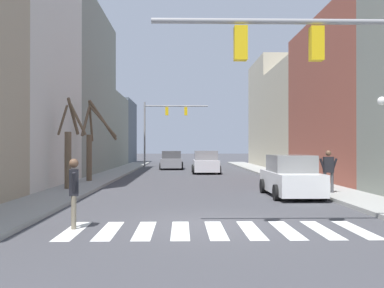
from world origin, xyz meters
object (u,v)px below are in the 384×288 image
car_parked_left_far (172,161)px  street_tree_right_mid (69,148)px  car_parked_right_mid (206,163)px  car_at_intersection (291,177)px  street_tree_right_far (92,141)px  traffic_signal_near (329,68)px  pedestrian_waiting_at_curb (328,168)px  traffic_signal_far (162,120)px  pedestrian_crossing_street (74,187)px

car_parked_left_far → street_tree_right_mid: bearing=-11.9°
car_parked_right_mid → car_at_intersection: bearing=-170.6°
street_tree_right_far → traffic_signal_near: bearing=-59.7°
car_at_intersection → pedestrian_waiting_at_curb: pedestrian_waiting_at_curb is taller
traffic_signal_far → pedestrian_crossing_street: size_ratio=3.70×
traffic_signal_far → pedestrian_crossing_street: bearing=-91.4°
car_parked_right_mid → street_tree_right_far: 11.81m
car_at_intersection → street_tree_right_far: street_tree_right_far is taller
car_parked_left_far → car_at_intersection: bearing=13.5°
traffic_signal_near → street_tree_right_mid: traffic_signal_near is taller
car_at_intersection → street_tree_right_far: (-9.83, 7.18, 1.61)m
traffic_signal_far → street_tree_right_mid: size_ratio=1.56×
car_parked_left_far → street_tree_right_far: street_tree_right_far is taller
car_parked_right_mid → street_tree_right_mid: size_ratio=0.99×
car_parked_right_mid → pedestrian_waiting_at_curb: size_ratio=2.35×
car_parked_right_mid → traffic_signal_far: bearing=20.0°
pedestrian_waiting_at_curb → street_tree_right_far: 13.53m
car_parked_left_far → pedestrian_waiting_at_curb: pedestrian_waiting_at_curb is taller
traffic_signal_near → traffic_signal_far: bearing=99.1°
pedestrian_crossing_street → pedestrian_waiting_at_curb: 11.69m
car_parked_right_mid → pedestrian_waiting_at_curb: (4.38, -16.37, 0.39)m
traffic_signal_far → street_tree_right_mid: bearing=-97.7°
car_parked_left_far → street_tree_right_far: (-4.24, -16.02, 1.63)m
car_parked_left_far → street_tree_right_far: 16.66m
car_at_intersection → pedestrian_waiting_at_curb: 1.70m
traffic_signal_far → car_at_intersection: bearing=-76.3°
car_at_intersection → street_tree_right_mid: street_tree_right_mid is taller
traffic_signal_near → traffic_signal_far: 35.57m
car_at_intersection → car_parked_right_mid: 16.71m
pedestrian_waiting_at_curb → street_tree_right_mid: street_tree_right_mid is taller
car_parked_right_mid → street_tree_right_mid: street_tree_right_mid is taller
traffic_signal_near → street_tree_right_far: (-8.85, 15.12, -1.65)m
car_parked_left_far → pedestrian_waiting_at_curb: size_ratio=2.49×
pedestrian_crossing_street → pedestrian_waiting_at_curb: (9.09, 7.35, 0.15)m
street_tree_right_far → street_tree_right_mid: street_tree_right_far is taller
car_parked_left_far → pedestrian_crossing_street: 30.49m
pedestrian_crossing_street → street_tree_right_mid: street_tree_right_mid is taller
car_parked_left_far → street_tree_right_mid: (-4.38, -20.86, 1.24)m
street_tree_right_mid → car_at_intersection: bearing=-13.2°
car_parked_left_far → car_parked_right_mid: (2.85, -6.72, 0.03)m
traffic_signal_far → pedestrian_crossing_street: traffic_signal_far is taller
traffic_signal_near → car_parked_right_mid: (-1.75, 24.43, -3.25)m
traffic_signal_far → pedestrian_waiting_at_curb: traffic_signal_far is taller
car_at_intersection → street_tree_right_mid: (-9.96, 2.34, 1.22)m
pedestrian_waiting_at_curb → street_tree_right_far: street_tree_right_far is taller
traffic_signal_near → pedestrian_crossing_street: bearing=173.8°
pedestrian_waiting_at_curb → pedestrian_crossing_street: bearing=41.4°
car_at_intersection → traffic_signal_far: bearing=13.7°
pedestrian_waiting_at_curb → street_tree_right_mid: size_ratio=0.42×
street_tree_right_far → street_tree_right_mid: size_ratio=1.09×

